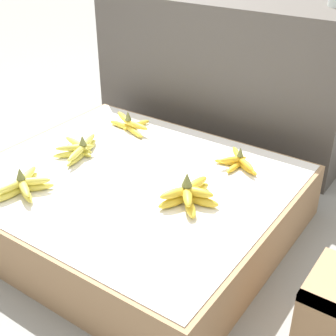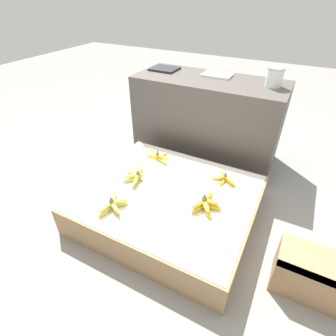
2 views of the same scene
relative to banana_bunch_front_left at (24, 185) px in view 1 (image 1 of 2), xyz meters
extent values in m
plane|color=gray|center=(0.23, 0.30, -0.25)|extent=(10.00, 10.00, 0.00)
cube|color=#997551|center=(0.23, 0.30, -0.14)|extent=(1.13, 0.98, 0.22)
cube|color=silver|center=(0.23, 0.30, -0.03)|extent=(1.09, 0.95, 0.00)
cube|color=#4C4742|center=(0.14, 1.20, 0.11)|extent=(1.26, 0.53, 0.72)
ellipsoid|color=#DBCC4C|center=(-0.02, -0.06, -0.02)|extent=(0.05, 0.13, 0.03)
ellipsoid|color=#DBCC4C|center=(0.02, -0.01, -0.02)|extent=(0.13, 0.08, 0.03)
ellipsoid|color=#DBCC4C|center=(0.02, 0.03, -0.02)|extent=(0.11, 0.11, 0.03)
ellipsoid|color=#DBCC4C|center=(-0.03, 0.04, -0.02)|extent=(0.08, 0.13, 0.03)
ellipsoid|color=#DBCC4C|center=(-0.01, -0.04, 0.01)|extent=(0.05, 0.13, 0.03)
ellipsoid|color=#DBCC4C|center=(0.03, -0.02, 0.01)|extent=(0.13, 0.09, 0.03)
ellipsoid|color=#DBCC4C|center=(0.02, 0.02, 0.01)|extent=(0.11, 0.11, 0.03)
ellipsoid|color=#DBCC4C|center=(-0.03, 0.04, 0.01)|extent=(0.08, 0.13, 0.03)
cone|color=olive|center=(-0.01, 0.00, 0.05)|extent=(0.03, 0.03, 0.04)
ellipsoid|color=gold|center=(-0.04, 0.36, -0.02)|extent=(0.08, 0.15, 0.03)
ellipsoid|color=gold|center=(-0.05, 0.32, -0.02)|extent=(0.15, 0.04, 0.03)
ellipsoid|color=gold|center=(-0.05, 0.28, -0.02)|extent=(0.12, 0.13, 0.03)
ellipsoid|color=gold|center=(-0.01, 0.27, -0.02)|extent=(0.05, 0.15, 0.03)
ellipsoid|color=gold|center=(-0.04, 0.36, 0.01)|extent=(0.08, 0.15, 0.03)
ellipsoid|color=gold|center=(-0.07, 0.33, 0.01)|extent=(0.15, 0.06, 0.03)
ellipsoid|color=gold|center=(-0.05, 0.29, 0.01)|extent=(0.13, 0.12, 0.03)
ellipsoid|color=gold|center=(-0.01, 0.27, 0.01)|extent=(0.07, 0.15, 0.03)
cone|color=olive|center=(-0.02, 0.32, 0.04)|extent=(0.03, 0.03, 0.04)
ellipsoid|color=gold|center=(0.47, 0.23, -0.01)|extent=(0.08, 0.12, 0.03)
ellipsoid|color=gold|center=(0.53, 0.23, -0.01)|extent=(0.10, 0.10, 0.03)
ellipsoid|color=gold|center=(0.55, 0.28, -0.01)|extent=(0.12, 0.05, 0.03)
ellipsoid|color=gold|center=(0.50, 0.33, -0.01)|extent=(0.05, 0.12, 0.03)
ellipsoid|color=gold|center=(0.47, 0.23, 0.02)|extent=(0.08, 0.12, 0.03)
ellipsoid|color=gold|center=(0.52, 0.24, 0.02)|extent=(0.09, 0.11, 0.03)
ellipsoid|color=gold|center=(0.53, 0.28, 0.02)|extent=(0.12, 0.05, 0.03)
ellipsoid|color=gold|center=(0.50, 0.32, 0.02)|extent=(0.04, 0.12, 0.03)
cone|color=olive|center=(0.49, 0.27, 0.06)|extent=(0.04, 0.04, 0.05)
ellipsoid|color=gold|center=(0.02, 0.59, -0.02)|extent=(0.14, 0.07, 0.03)
ellipsoid|color=gold|center=(-0.01, 0.65, -0.02)|extent=(0.06, 0.14, 0.03)
ellipsoid|color=gold|center=(-0.07, 0.61, -0.02)|extent=(0.14, 0.03, 0.03)
ellipsoid|color=gold|center=(0.02, 0.60, 0.01)|extent=(0.14, 0.04, 0.03)
ellipsoid|color=gold|center=(-0.08, 0.63, 0.01)|extent=(0.14, 0.09, 0.03)
cone|color=olive|center=(-0.03, 0.61, 0.04)|extent=(0.03, 0.03, 0.04)
ellipsoid|color=gold|center=(0.50, 0.63, -0.02)|extent=(0.08, 0.11, 0.02)
ellipsoid|color=gold|center=(0.49, 0.58, -0.02)|extent=(0.11, 0.06, 0.02)
ellipsoid|color=gold|center=(0.52, 0.56, -0.02)|extent=(0.03, 0.11, 0.02)
ellipsoid|color=gold|center=(0.57, 0.58, -0.02)|extent=(0.11, 0.07, 0.02)
ellipsoid|color=gold|center=(0.50, 0.62, 0.00)|extent=(0.09, 0.10, 0.02)
ellipsoid|color=gold|center=(0.51, 0.57, 0.00)|extent=(0.09, 0.10, 0.02)
ellipsoid|color=gold|center=(0.56, 0.57, 0.00)|extent=(0.11, 0.08, 0.02)
cone|color=olive|center=(0.53, 0.59, 0.03)|extent=(0.03, 0.03, 0.04)
camera|label=1|loc=(1.19, -0.84, 0.85)|focal=50.00mm
camera|label=2|loc=(0.85, -0.89, 1.12)|focal=28.00mm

